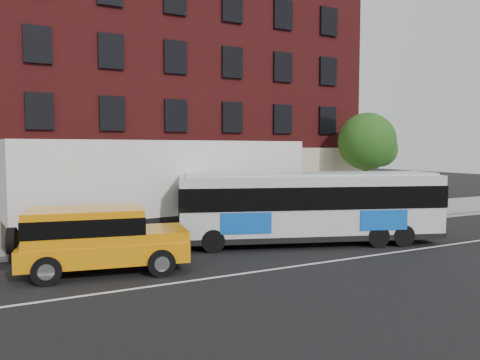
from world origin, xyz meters
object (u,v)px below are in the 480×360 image
street_tree (368,144)px  city_bus (311,205)px  shipping_container (168,191)px  yellow_suv (97,236)px

street_tree → city_bus: 10.99m
street_tree → shipping_container: (-13.83, -2.15, -2.19)m
street_tree → city_bus: bearing=-145.1°
street_tree → yellow_suv: (-17.80, -6.63, -3.16)m
city_bus → shipping_container: 6.46m
shipping_container → city_bus: bearing=-37.7°
yellow_suv → shipping_container: (3.97, 4.48, 0.97)m
city_bus → shipping_container: size_ratio=0.84×
city_bus → yellow_suv: 9.09m
street_tree → yellow_suv: 19.26m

